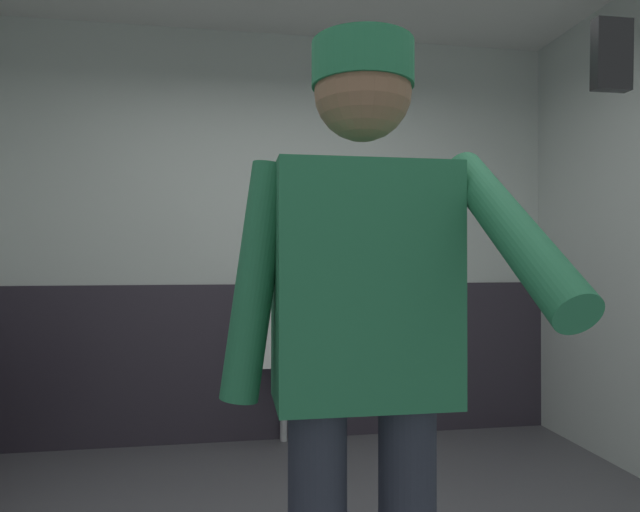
% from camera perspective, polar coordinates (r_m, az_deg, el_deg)
% --- Properties ---
extents(wall_back, '(4.56, 0.12, 2.81)m').
position_cam_1_polar(wall_back, '(3.85, -4.78, 2.14)').
color(wall_back, silver).
rests_on(wall_back, ground_plane).
extents(wainscot_band_back, '(3.96, 0.03, 1.07)m').
position_cam_1_polar(wainscot_band_back, '(3.84, -4.70, -10.93)').
color(wainscot_band_back, '#2D2833').
rests_on(wainscot_band_back, ground_plane).
extents(urinal_solo, '(0.40, 0.34, 1.24)m').
position_cam_1_polar(urinal_solo, '(3.66, -3.69, -7.58)').
color(urinal_solo, white).
rests_on(urinal_solo, ground_plane).
extents(person, '(0.64, 0.60, 1.76)m').
position_cam_1_polar(person, '(1.31, 4.59, -8.71)').
color(person, '#2D3342').
rests_on(person, ground_plane).
extents(cell_phone, '(0.06, 0.02, 0.11)m').
position_cam_1_polar(cell_phone, '(1.01, 28.23, 18.05)').
color(cell_phone, black).
extents(soap_dispenser, '(0.10, 0.07, 0.18)m').
position_cam_1_polar(soap_dispenser, '(3.93, 8.94, -0.22)').
color(soap_dispenser, silver).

